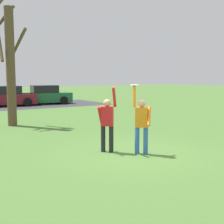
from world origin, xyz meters
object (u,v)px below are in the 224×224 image
(parked_car_maroon, at_px, (8,97))
(bare_tree_tall, at_px, (10,62))
(person_defender, at_px, (107,121))
(person_catcher, at_px, (142,122))
(frisbee_disc, at_px, (134,85))
(parked_car_green, at_px, (46,95))

(parked_car_maroon, distance_m, bare_tree_tall, 10.71)
(person_defender, height_order, parked_car_maroon, person_defender)
(parked_car_maroon, bearing_deg, person_defender, -87.66)
(person_defender, bearing_deg, parked_car_maroon, 131.17)
(person_catcher, xyz_separation_m, person_defender, (-0.73, 0.78, -0.00))
(parked_car_maroon, relative_size, bare_tree_tall, 0.68)
(frisbee_disc, height_order, bare_tree_tall, bare_tree_tall)
(person_catcher, bearing_deg, person_defender, 0.00)
(person_defender, relative_size, bare_tree_tall, 0.32)
(parked_car_maroon, bearing_deg, bare_tree_tall, -96.61)
(person_catcher, distance_m, parked_car_maroon, 17.89)
(frisbee_disc, height_order, parked_car_green, frisbee_disc)
(bare_tree_tall, bearing_deg, frisbee_disc, -78.55)
(person_defender, distance_m, parked_car_maroon, 17.16)
(person_catcher, xyz_separation_m, parked_car_maroon, (0.95, 17.86, -0.25))
(parked_car_green, xyz_separation_m, bare_tree_tall, (-5.79, -10.22, 2.27))
(person_catcher, bearing_deg, parked_car_maroon, -46.25)
(person_defender, xyz_separation_m, bare_tree_tall, (-0.95, 6.95, 2.01))
(person_defender, height_order, bare_tree_tall, bare_tree_tall)
(frisbee_disc, bearing_deg, person_defender, 133.21)
(person_defender, height_order, frisbee_disc, frisbee_disc)
(person_catcher, xyz_separation_m, parked_car_green, (4.11, 17.95, -0.25))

